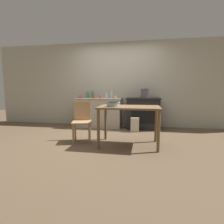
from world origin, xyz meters
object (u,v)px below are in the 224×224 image
object	(u,v)px
stove	(143,113)
cup_mid_right	(116,97)
stock_pot	(145,93)
cup_right	(80,96)
bottle_mid_left	(88,95)
chair	(82,120)
mixing_bowl_large	(113,104)
bottle_far_left	(106,96)
cup_center	(95,97)
flour_sack	(135,125)
bottle_left	(93,95)
cup_center_right	(101,97)
bottle_center_left	(112,95)
work_table	(129,112)

from	to	relation	value
stove	cup_mid_right	world-z (taller)	cup_mid_right
stock_pot	cup_right	distance (m)	1.92
bottle_mid_left	cup_mid_right	xyz separation A→B (m)	(0.92, -0.21, -0.04)
chair	stock_pot	xyz separation A→B (m)	(1.36, 1.41, 0.55)
cup_mid_right	mixing_bowl_large	bearing A→B (deg)	-83.37
stove	stock_pot	world-z (taller)	stock_pot
mixing_bowl_large	stock_pot	bearing A→B (deg)	69.35
stove	bottle_far_left	world-z (taller)	bottle_far_left
cup_center	stove	bearing A→B (deg)	4.51
flour_sack	bottle_far_left	world-z (taller)	bottle_far_left
mixing_bowl_large	chair	bearing A→B (deg)	160.16
bottle_far_left	bottle_left	bearing A→B (deg)	161.88
cup_mid_right	cup_center_right	bearing A→B (deg)	-175.66
bottle_center_left	stove	bearing A→B (deg)	-2.28
flour_sack	cup_mid_right	xyz separation A→B (m)	(-0.57, 0.33, 0.72)
work_table	cup_right	xyz separation A→B (m)	(-1.59, 1.54, 0.24)
bottle_center_left	cup_mid_right	world-z (taller)	bottle_center_left
cup_mid_right	bottle_far_left	bearing A→B (deg)	158.10
stove	chair	distance (m)	1.99
work_table	cup_center_right	bearing A→B (deg)	122.39
cup_center_right	cup_right	bearing A→B (deg)	176.13
bottle_center_left	cup_center_right	xyz separation A→B (m)	(-0.30, -0.15, -0.05)
bottle_left	cup_mid_right	size ratio (longest dim) A/B	2.90
cup_center_right	bottle_left	bearing A→B (deg)	136.15
chair	bottle_mid_left	world-z (taller)	bottle_mid_left
work_table	stove	bearing A→B (deg)	80.30
bottle_far_left	chair	bearing A→B (deg)	-98.15
stove	bottle_left	world-z (taller)	bottle_left
stove	work_table	distance (m)	1.66
flour_sack	cup_center	size ratio (longest dim) A/B	4.28
stock_pot	bottle_center_left	world-z (taller)	stock_pot
bottle_mid_left	cup_mid_right	size ratio (longest dim) A/B	2.60
cup_mid_right	bottle_left	bearing A→B (deg)	160.34
work_table	cup_right	bearing A→B (deg)	135.81
flour_sack	cup_center	world-z (taller)	cup_center
flour_sack	bottle_mid_left	bearing A→B (deg)	159.79
bottle_mid_left	cup_right	xyz separation A→B (m)	(-0.16, -0.21, -0.04)
stove	cup_center	world-z (taller)	cup_center
cup_right	mixing_bowl_large	bearing A→B (deg)	-52.69
bottle_left	cup_center	bearing A→B (deg)	-62.70
cup_mid_right	bottle_mid_left	bearing A→B (deg)	166.98
stock_pot	bottle_far_left	xyz separation A→B (m)	(-1.14, 0.13, -0.08)
stove	cup_mid_right	xyz separation A→B (m)	(-0.77, -0.08, 0.46)
cup_center_right	cup_mid_right	distance (m)	0.45
stove	bottle_mid_left	size ratio (longest dim) A/B	4.34
bottle_far_left	bottle_center_left	bearing A→B (deg)	-2.76
flour_sack	cup_right	bearing A→B (deg)	168.28
flour_sack	bottle_left	bearing A→B (deg)	155.49
chair	bottle_far_left	bearing A→B (deg)	67.28
bottle_mid_left	cup_right	world-z (taller)	bottle_mid_left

